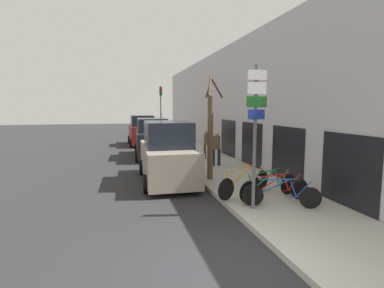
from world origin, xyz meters
name	(u,v)px	position (x,y,z in m)	size (l,w,h in m)	color
ground_plane	(158,162)	(0.00, 11.20, 0.00)	(80.00, 80.00, 0.00)	#28282B
sidewalk_curb	(192,152)	(2.60, 14.00, 0.07)	(3.20, 32.00, 0.15)	#ADA89E
building_facade	(218,103)	(4.35, 13.91, 3.22)	(0.23, 32.00, 6.50)	#BCBCC1
signpost	(255,127)	(1.57, 2.76, 2.41)	(0.58, 0.11, 3.93)	#595B60
bicycle_0	(281,195)	(2.39, 2.70, 0.51)	(2.01, 0.91, 0.83)	black
bicycle_1	(276,190)	(2.49, 3.14, 0.52)	(2.30, 0.44, 0.86)	black
bicycle_2	(269,186)	(2.45, 3.51, 0.54)	(2.26, 0.79, 0.91)	black
bicycle_3	(245,183)	(1.89, 4.06, 0.55)	(2.20, 1.15, 0.94)	black
parked_car_0	(167,155)	(-0.15, 6.93, 1.08)	(2.17, 4.71, 2.41)	gray
parked_car_1	(152,139)	(-0.07, 13.06, 1.06)	(2.20, 4.78, 2.31)	black
parked_car_2	(142,132)	(-0.19, 19.02, 1.06)	(2.11, 4.13, 2.32)	maroon
pedestrian_near	(216,146)	(2.55, 8.92, 1.10)	(0.43, 0.36, 1.64)	#1E2338
pedestrian_far	(207,142)	(2.73, 11.05, 1.06)	(0.40, 0.35, 1.57)	#4C3D2D
street_tree	(211,131)	(1.47, 6.42, 2.03)	(1.11, 1.52, 4.00)	brown
traffic_light	(161,106)	(1.36, 19.25, 3.03)	(0.20, 0.30, 4.50)	#595B60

